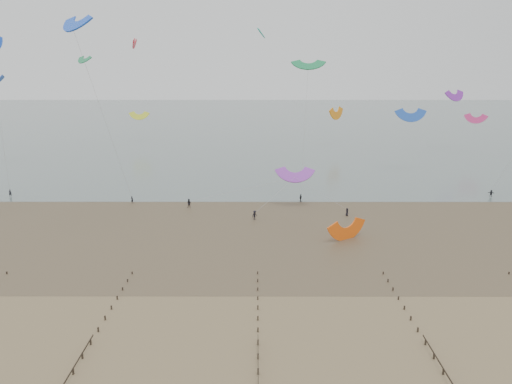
% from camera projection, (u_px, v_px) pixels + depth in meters
% --- Properties ---
extents(ground, '(500.00, 500.00, 0.00)m').
position_uv_depth(ground, '(225.00, 315.00, 59.81)').
color(ground, brown).
rests_on(ground, ground).
extents(sea_and_shore, '(500.00, 665.00, 0.03)m').
position_uv_depth(sea_and_shore, '(214.00, 225.00, 93.09)').
color(sea_and_shore, '#475654').
rests_on(sea_and_shore, ground).
extents(kitesurfer_lead, '(0.67, 0.59, 1.55)m').
position_uv_depth(kitesurfer_lead, '(132.00, 200.00, 107.07)').
color(kitesurfer_lead, black).
rests_on(kitesurfer_lead, ground).
extents(kitesurfers, '(115.66, 18.29, 1.86)m').
position_uv_depth(kitesurfers, '(343.00, 203.00, 104.42)').
color(kitesurfers, black).
rests_on(kitesurfers, ground).
extents(grounded_kite, '(8.85, 8.40, 3.85)m').
position_uv_depth(grounded_kite, '(347.00, 239.00, 85.49)').
color(grounded_kite, '#F7590F').
rests_on(grounded_kite, ground).
extents(kites_airborne, '(237.75, 122.77, 35.29)m').
position_uv_depth(kites_airborne, '(205.00, 96.00, 139.13)').
color(kites_airborne, red).
rests_on(kites_airborne, ground).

